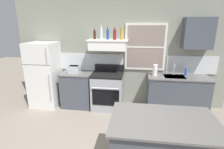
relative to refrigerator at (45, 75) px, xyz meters
The scene contains 17 objects.
back_wall 2.04m from the refrigerator, 11.29° to the left, with size 5.40×0.11×2.70m.
refrigerator is the anchor object (origin of this frame).
counter_left_of_stove 0.93m from the refrigerator, ahead, with size 0.79×0.63×0.91m.
toaster 0.83m from the refrigerator, ahead, with size 0.30×0.20×0.19m.
stove_range 1.69m from the refrigerator, ahead, with size 0.76×0.69×1.09m.
range_hood_shelf 1.83m from the refrigerator, ahead, with size 0.96×0.52×0.24m.
bottle_brown_stout 1.67m from the refrigerator, ahead, with size 0.06×0.06×0.24m.
bottle_clear_tall 1.83m from the refrigerator, ahead, with size 0.06×0.06×0.34m.
bottle_blue_liqueur 1.95m from the refrigerator, ahead, with size 0.07×0.07×0.29m.
bottle_red_label_wine 2.09m from the refrigerator, ahead, with size 0.07×0.07×0.28m.
bottle_champagne_gold_foil 2.24m from the refrigerator, ahead, with size 0.08×0.08×0.31m.
counter_right_with_sink 3.37m from the refrigerator, ahead, with size 1.43×0.63×0.91m.
sink_faucet 3.26m from the refrigerator, ahead, with size 0.03×0.17×0.28m.
paper_towel_roll 2.80m from the refrigerator, ahead, with size 0.11×0.11×0.27m, color white.
dish_soap_bottle 3.54m from the refrigerator, ahead, with size 0.06×0.06×0.18m, color blue.
kitchen_island 3.38m from the refrigerator, 36.09° to the right, with size 1.40×0.90×0.91m.
upper_cabinet_right 3.86m from the refrigerator, ahead, with size 0.64×0.32×0.70m.
Camera 1 is at (0.42, -2.23, 2.12)m, focal length 28.00 mm.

